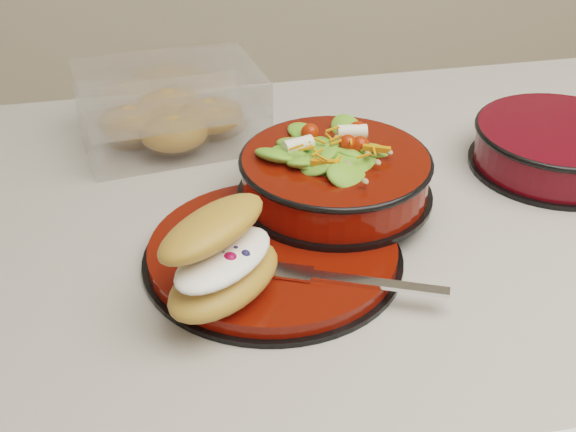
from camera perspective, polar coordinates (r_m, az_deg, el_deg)
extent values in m
cube|color=#B2AFA4|center=(0.98, 15.16, 0.60)|extent=(1.24, 0.74, 0.04)
cylinder|color=black|center=(0.83, -1.08, -3.05)|extent=(0.27, 0.27, 0.01)
cylinder|color=#620B03|center=(0.82, -1.09, -2.48)|extent=(0.25, 0.25, 0.01)
torus|color=black|center=(0.81, -0.27, -2.57)|extent=(0.14, 0.14, 0.01)
cylinder|color=black|center=(0.89, 3.32, 1.55)|extent=(0.22, 0.22, 0.01)
cylinder|color=#620B03|center=(0.88, 3.37, 2.94)|extent=(0.20, 0.20, 0.04)
torus|color=black|center=(0.87, 3.41, 3.97)|extent=(0.21, 0.21, 0.01)
ellipsoid|color=#4B8826|center=(0.88, 3.40, 3.67)|extent=(0.17, 0.17, 0.07)
sphere|color=#B91B07|center=(0.87, 6.22, 6.22)|extent=(0.02, 0.02, 0.02)
sphere|color=#B91B07|center=(0.89, 2.80, 7.20)|extent=(0.02, 0.02, 0.02)
sphere|color=#B91B07|center=(0.85, 0.69, 5.74)|extent=(0.02, 0.02, 0.02)
sphere|color=#B91B07|center=(0.82, 4.23, 4.67)|extent=(0.02, 0.02, 0.02)
cylinder|color=silver|center=(0.90, 4.64, 7.16)|extent=(0.03, 0.04, 0.02)
cylinder|color=silver|center=(0.87, 0.73, 6.27)|extent=(0.04, 0.03, 0.02)
cube|color=orange|center=(0.83, 2.71, 5.07)|extent=(0.03, 0.03, 0.01)
cube|color=orange|center=(0.86, 6.41, 6.00)|extent=(0.03, 0.02, 0.01)
ellipsoid|color=#B67337|center=(0.74, -4.53, -4.54)|extent=(0.15, 0.15, 0.04)
ellipsoid|color=white|center=(0.73, -4.61, -3.08)|extent=(0.13, 0.13, 0.02)
ellipsoid|color=#B67337|center=(0.73, -4.88, -0.79)|extent=(0.14, 0.14, 0.03)
sphere|color=#AA0C2F|center=(0.72, -6.30, -2.88)|extent=(0.01, 0.01, 0.01)
sphere|color=#AA0C2F|center=(0.72, -4.15, -3.09)|extent=(0.01, 0.01, 0.01)
sphere|color=#191947|center=(0.73, -5.30, -2.50)|extent=(0.01, 0.01, 0.01)
sphere|color=#191947|center=(0.73, -3.75, -2.51)|extent=(0.01, 0.01, 0.01)
sphere|color=#191947|center=(0.72, -4.59, -2.87)|extent=(0.01, 0.01, 0.01)
sphere|color=#191947|center=(0.72, -3.06, -2.78)|extent=(0.01, 0.01, 0.01)
cube|color=silver|center=(0.77, 6.38, -4.79)|extent=(0.13, 0.07, 0.00)
cube|color=silver|center=(0.77, 0.22, -4.00)|extent=(0.05, 0.04, 0.00)
cube|color=white|center=(1.06, -8.28, 6.65)|extent=(0.25, 0.19, 0.05)
cube|color=white|center=(1.04, -8.49, 9.00)|extent=(0.25, 0.19, 0.04)
ellipsoid|color=#B67337|center=(1.06, -11.07, 6.55)|extent=(0.09, 0.07, 0.04)
ellipsoid|color=#B67337|center=(1.06, -5.54, 7.13)|extent=(0.09, 0.07, 0.04)
ellipsoid|color=#B67337|center=(1.09, -8.47, 7.76)|extent=(0.09, 0.07, 0.04)
ellipsoid|color=#B67337|center=(1.02, -8.12, 5.87)|extent=(0.09, 0.07, 0.04)
cylinder|color=black|center=(1.05, 18.41, 3.51)|extent=(0.21, 0.21, 0.01)
cylinder|color=#4D050B|center=(1.03, 18.67, 4.81)|extent=(0.20, 0.20, 0.05)
torus|color=black|center=(1.03, 18.86, 5.79)|extent=(0.21, 0.21, 0.01)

